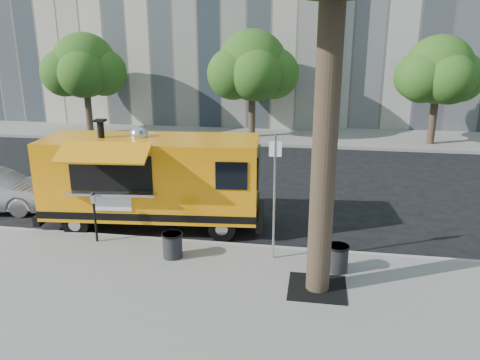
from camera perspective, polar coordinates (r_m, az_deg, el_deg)
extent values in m
plane|color=black|center=(12.94, -2.18, -6.55)|extent=(120.00, 120.00, 0.00)
cube|color=gray|center=(9.47, -7.25, -15.59)|extent=(60.00, 6.00, 0.15)
cube|color=#999993|center=(12.08, -3.08, -7.95)|extent=(60.00, 0.14, 0.16)
cube|color=gray|center=(25.75, 3.91, 5.45)|extent=(60.00, 5.00, 0.15)
cylinder|color=#33261C|center=(8.99, 10.37, 5.46)|extent=(0.48, 0.48, 6.50)
cube|color=black|center=(10.13, 9.39, -12.84)|extent=(1.20, 1.20, 0.02)
cylinder|color=#33261C|center=(27.22, -17.98, 8.23)|extent=(0.36, 0.36, 2.60)
sphere|color=#215416|center=(27.00, -18.43, 13.15)|extent=(3.42, 3.42, 3.42)
cylinder|color=#33261C|center=(24.84, 1.46, 8.29)|extent=(0.36, 0.36, 2.60)
sphere|color=#215416|center=(24.60, 1.50, 13.83)|extent=(3.60, 3.60, 3.60)
cylinder|color=#33261C|center=(24.93, 22.46, 7.06)|extent=(0.36, 0.36, 2.60)
sphere|color=#215416|center=(24.70, 23.06, 12.29)|extent=(3.24, 3.24, 3.24)
cylinder|color=silver|center=(10.70, 4.20, -2.21)|extent=(0.06, 0.06, 3.00)
cube|color=white|center=(10.38, 4.33, 3.80)|extent=(0.28, 0.02, 0.35)
cylinder|color=black|center=(12.45, -17.21, -4.94)|extent=(0.06, 0.06, 1.05)
cube|color=silver|center=(12.24, -17.46, -2.21)|extent=(0.10, 0.08, 0.22)
sphere|color=black|center=(12.20, -17.51, -1.64)|extent=(0.11, 0.11, 0.11)
cube|color=#FF970D|center=(13.14, -10.65, 0.51)|extent=(6.00, 2.51, 2.11)
cube|color=black|center=(13.41, -10.45, -3.01)|extent=(6.02, 2.53, 0.20)
cube|color=black|center=(13.08, 2.48, -4.39)|extent=(0.35, 1.89, 0.27)
cube|color=black|center=(14.52, -21.96, -3.45)|extent=(0.35, 1.89, 0.27)
cube|color=black|center=(12.63, 2.29, 1.71)|extent=(0.20, 1.58, 0.85)
cylinder|color=black|center=(12.39, -2.20, -5.84)|extent=(0.74, 0.32, 0.72)
cylinder|color=black|center=(13.92, -1.45, -3.23)|extent=(0.74, 0.32, 0.72)
cylinder|color=black|center=(13.40, -19.32, -5.04)|extent=(0.74, 0.32, 0.72)
cylinder|color=black|center=(14.83, -16.86, -2.71)|extent=(0.74, 0.32, 0.72)
cube|color=black|center=(12.44, -15.40, 0.87)|extent=(2.16, 0.38, 0.94)
cube|color=silver|center=(12.44, -15.46, -1.60)|extent=(2.38, 0.57, 0.06)
cube|color=#FF970D|center=(11.85, -16.39, 3.21)|extent=(2.33, 1.06, 0.38)
cube|color=white|center=(12.60, -15.25, -2.67)|extent=(0.99, 0.13, 0.45)
cylinder|color=black|center=(13.26, -16.62, 5.94)|extent=(0.18, 0.18, 0.49)
sphere|color=silver|center=(13.15, -12.23, 5.37)|extent=(0.50, 0.50, 0.50)
sphere|color=maroon|center=(12.88, -17.04, 1.05)|extent=(0.75, 0.75, 0.75)
cylinder|color=#FF590C|center=(12.71, -17.35, 0.20)|extent=(0.31, 0.14, 0.31)
cylinder|color=black|center=(11.28, -8.23, -7.88)|extent=(0.46, 0.46, 0.60)
cylinder|color=black|center=(11.17, -8.29, -6.58)|extent=(0.50, 0.50, 0.04)
cylinder|color=black|center=(10.76, 11.81, -9.31)|extent=(0.47, 0.47, 0.61)
cylinder|color=black|center=(10.64, 11.90, -7.93)|extent=(0.51, 0.51, 0.04)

